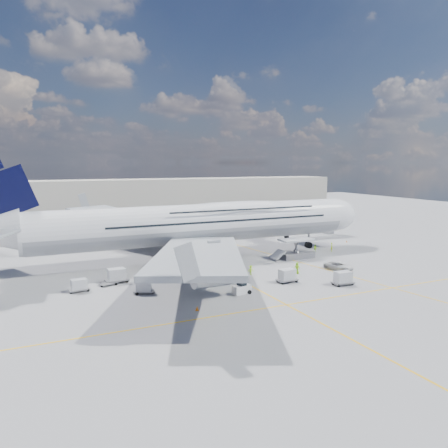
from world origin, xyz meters
name	(u,v)px	position (x,y,z in m)	size (l,w,h in m)	color
ground	(222,270)	(0.00, 0.00, 0.00)	(300.00, 300.00, 0.00)	gray
taxi_line_main	(222,270)	(0.00, 0.00, 0.01)	(0.25, 220.00, 0.01)	#ECAF0C
taxi_line_cross	(287,305)	(0.00, -20.00, 0.01)	(120.00, 0.25, 0.01)	#ECAF0C
taxi_line_diag	(264,252)	(14.00, 10.00, 0.01)	(0.25, 100.00, 0.01)	#ECAF0C
airliner	(201,223)	(0.26, 10.00, 6.87)	(77.26, 79.15, 23.71)	white
jet_bridge	(299,210)	(29.81, 20.94, 6.85)	(18.80, 12.10, 8.50)	#B7B7BC
cargo_loader	(295,251)	(16.82, 2.89, 1.25)	(8.53, 3.20, 3.67)	silver
terminal	(113,196)	(0.00, 95.00, 6.00)	(180.00, 16.00, 12.00)	#B2AD9E
tree_line	(177,191)	(40.00, 140.00, 4.00)	(160.00, 6.00, 8.00)	#193814
dolly_row_a	(79,285)	(-23.43, -2.74, 0.97)	(2.99, 1.79, 1.81)	gray
dolly_row_b	(117,275)	(-17.66, -0.25, 1.17)	(3.54, 2.03, 2.18)	gray
dolly_row_c	(144,287)	(-15.32, -7.42, 0.95)	(3.15, 2.41, 1.77)	gray
dolly_back	(108,283)	(-19.09, -1.24, 0.29)	(2.93, 2.32, 0.38)	gray
dolly_nose_far	(343,278)	(12.67, -15.74, 1.09)	(3.35, 2.01, 2.03)	gray
dolly_nose_near	(287,275)	(5.94, -10.97, 1.09)	(3.30, 1.92, 2.02)	gray
baggage_tug	(242,289)	(-3.11, -13.46, 0.72)	(2.79, 1.65, 1.64)	silver
catering_truck_inner	(112,233)	(-11.73, 35.06, 2.12)	(7.86, 3.96, 4.49)	gray
catering_truck_outer	(107,232)	(-12.53, 36.57, 2.03)	(7.32, 2.90, 4.37)	gray
service_van	(339,266)	(18.09, -8.28, 0.70)	(2.33, 5.05, 1.40)	silver
crew_nose	(332,247)	(27.21, 5.02, 0.92)	(0.67, 0.44, 1.83)	#BBE418
crew_loader	(315,248)	(24.02, 6.24, 0.75)	(0.73, 0.57, 1.51)	#9DF119
crew_wing	(167,270)	(-9.31, 0.92, 0.87)	(1.02, 0.42, 1.74)	#AEFF1A
crew_van	(297,268)	(10.20, -7.40, 0.97)	(0.95, 0.62, 1.94)	#94E618
crew_tug	(251,270)	(3.03, -4.72, 0.78)	(1.01, 0.58, 1.57)	#B6FE1A
cone_nose	(347,241)	(36.91, 11.77, 0.23)	(0.38, 0.38, 0.48)	orange
cone_wing_left_inner	(152,245)	(-4.89, 25.78, 0.30)	(0.49, 0.49, 0.63)	orange
cone_wing_left_outer	(80,244)	(-18.84, 34.15, 0.24)	(0.39, 0.39, 0.49)	orange
cone_wing_right_inner	(205,273)	(-3.59, -1.51, 0.25)	(0.40, 0.40, 0.51)	orange
cone_wing_right_outer	(197,308)	(-11.20, -17.18, 0.27)	(0.44, 0.44, 0.56)	orange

